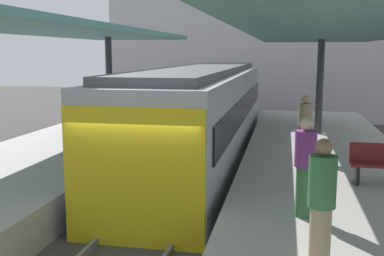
% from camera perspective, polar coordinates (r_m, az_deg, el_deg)
% --- Properties ---
extents(ground_plane, '(80.00, 80.00, 0.00)m').
position_cam_1_polar(ground_plane, '(9.88, -5.22, -13.14)').
color(ground_plane, '#383835').
extents(platform_right, '(4.40, 28.00, 1.00)m').
position_cam_1_polar(platform_right, '(9.40, 18.02, -11.48)').
color(platform_right, '#ADA8A0').
rests_on(platform_right, ground_plane).
extents(track_ballast, '(3.20, 28.00, 0.20)m').
position_cam_1_polar(track_ballast, '(9.84, -5.23, -12.60)').
color(track_ballast, '#423F3D').
rests_on(track_ballast, ground_plane).
extents(rail_near_side, '(0.08, 28.00, 0.14)m').
position_cam_1_polar(rail_near_side, '(10.00, -9.28, -11.29)').
color(rail_near_side, slate).
rests_on(rail_near_side, track_ballast).
extents(rail_far_side, '(0.08, 28.00, 0.14)m').
position_cam_1_polar(rail_far_side, '(9.61, -1.03, -12.03)').
color(rail_far_side, slate).
rests_on(rail_far_side, track_ballast).
extents(commuter_train, '(2.78, 15.08, 3.10)m').
position_cam_1_polar(commuter_train, '(15.64, 1.50, 1.76)').
color(commuter_train, '#ADADB2').
rests_on(commuter_train, track_ballast).
extents(canopy_left, '(4.18, 21.00, 3.49)m').
position_cam_1_polar(canopy_left, '(12.04, -21.51, 11.50)').
color(canopy_left, '#333335').
rests_on(canopy_left, platform_left).
extents(canopy_right, '(4.18, 21.00, 3.36)m').
position_cam_1_polar(canopy_right, '(10.23, 18.17, 11.48)').
color(canopy_right, '#333335').
rests_on(canopy_right, platform_right).
extents(platform_bench, '(1.40, 0.41, 0.86)m').
position_cam_1_polar(platform_bench, '(10.59, 22.49, -3.97)').
color(platform_bench, black).
rests_on(platform_bench, platform_right).
extents(passenger_near_bench, '(0.36, 0.36, 1.67)m').
position_cam_1_polar(passenger_near_bench, '(12.53, 13.64, 0.28)').
color(passenger_near_bench, maroon).
rests_on(passenger_near_bench, platform_right).
extents(passenger_mid_platform, '(0.36, 0.36, 1.68)m').
position_cam_1_polar(passenger_mid_platform, '(6.28, 15.58, -8.53)').
color(passenger_mid_platform, '#998460').
rests_on(passenger_mid_platform, platform_right).
extents(passenger_far_end, '(0.36, 0.36, 1.70)m').
position_cam_1_polar(passenger_far_end, '(8.02, 13.66, -4.52)').
color(passenger_far_end, '#386B3D').
rests_on(passenger_far_end, platform_right).
extents(station_building_backdrop, '(18.00, 6.00, 11.00)m').
position_cam_1_polar(station_building_backdrop, '(28.82, 9.59, 12.53)').
color(station_building_backdrop, '#B7B2B7').
rests_on(station_building_backdrop, ground_plane).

